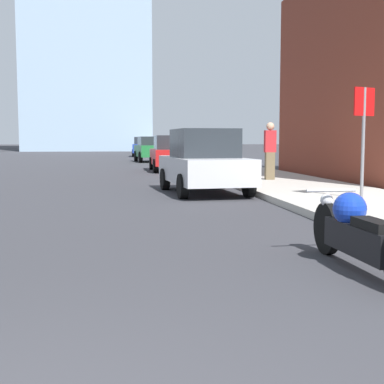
{
  "coord_description": "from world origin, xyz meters",
  "views": [
    {
      "loc": [
        0.62,
        -1.99,
        1.4
      ],
      "look_at": [
        1.54,
        4.68,
        0.75
      ],
      "focal_mm": 50.0,
      "sensor_mm": 36.0,
      "label": 1
    }
  ],
  "objects": [
    {
      "name": "parked_car_green",
      "position": [
        2.73,
        33.26,
        0.85
      ],
      "size": [
        2.07,
        3.96,
        1.66
      ],
      "rotation": [
        0.0,
        0.0,
        0.09
      ],
      "color": "#1E6B33",
      "rests_on": "ground_plane"
    },
    {
      "name": "parked_car_silver",
      "position": [
        2.88,
        12.02,
        0.83
      ],
      "size": [
        2.14,
        4.1,
        1.7
      ],
      "rotation": [
        0.0,
        0.0,
        0.09
      ],
      "color": "#BCBCC1",
      "rests_on": "ground_plane"
    },
    {
      "name": "parked_car_red",
      "position": [
        3.05,
        22.55,
        0.81
      ],
      "size": [
        1.85,
        4.19,
        1.63
      ],
      "rotation": [
        0.0,
        0.0,
        0.0
      ],
      "color": "red",
      "rests_on": "ground_plane"
    },
    {
      "name": "pedestrian",
      "position": [
        5.44,
        14.63,
        1.11
      ],
      "size": [
        0.36,
        0.26,
        1.83
      ],
      "color": "brown",
      "rests_on": "sidewalk"
    },
    {
      "name": "sidewalk",
      "position": [
        5.72,
        40.0,
        0.07
      ],
      "size": [
        3.38,
        240.0,
        0.15
      ],
      "color": "#B2ADA3",
      "rests_on": "ground_plane"
    },
    {
      "name": "stop_sign",
      "position": [
        5.84,
        8.91,
        1.77
      ],
      "size": [
        0.57,
        0.26,
        2.38
      ],
      "color": "slate",
      "rests_on": "sidewalk"
    },
    {
      "name": "motorcycle",
      "position": [
        3.18,
        3.41,
        0.41
      ],
      "size": [
        0.62,
        2.4,
        0.83
      ],
      "rotation": [
        0.0,
        0.0,
        0.01
      ],
      "color": "black",
      "rests_on": "ground_plane"
    },
    {
      "name": "parked_car_blue",
      "position": [
        2.81,
        45.4,
        0.86
      ],
      "size": [
        2.0,
        4.09,
        1.72
      ],
      "rotation": [
        0.0,
        0.0,
        -0.06
      ],
      "color": "#1E3899",
      "rests_on": "ground_plane"
    }
  ]
}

